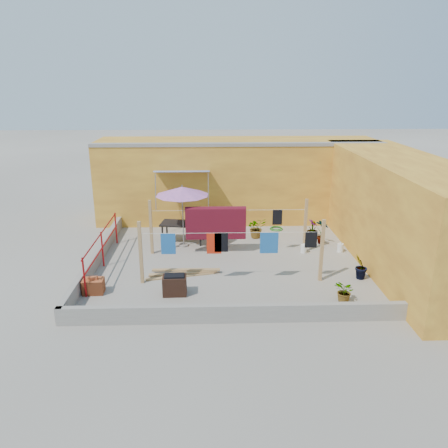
{
  "coord_description": "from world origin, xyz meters",
  "views": [
    {
      "loc": [
        -0.56,
        -12.58,
        5.35
      ],
      "look_at": [
        -0.16,
        0.3,
        1.15
      ],
      "focal_mm": 35.0,
      "sensor_mm": 36.0,
      "label": 1
    }
  ],
  "objects_px": {
    "outdoor_table": "(183,225)",
    "water_jug_a": "(340,248)",
    "brick_stack": "(93,286)",
    "plant_back_a": "(257,228)",
    "white_basin": "(286,311)",
    "green_hose": "(276,229)",
    "water_jug_b": "(304,249)",
    "patio_umbrella": "(182,191)",
    "brazier": "(175,285)"
  },
  "relations": [
    {
      "from": "outdoor_table",
      "to": "water_jug_a",
      "type": "relative_size",
      "value": 5.04
    },
    {
      "from": "brick_stack",
      "to": "plant_back_a",
      "type": "xyz_separation_m",
      "value": [
        4.77,
        4.22,
        0.17
      ]
    },
    {
      "from": "white_basin",
      "to": "green_hose",
      "type": "distance_m",
      "value": 6.34
    },
    {
      "from": "brick_stack",
      "to": "water_jug_b",
      "type": "height_order",
      "value": "brick_stack"
    },
    {
      "from": "outdoor_table",
      "to": "water_jug_a",
      "type": "distance_m",
      "value": 5.38
    },
    {
      "from": "white_basin",
      "to": "water_jug_a",
      "type": "height_order",
      "value": "water_jug_a"
    },
    {
      "from": "green_hose",
      "to": "plant_back_a",
      "type": "bearing_deg",
      "value": -134.13
    },
    {
      "from": "brick_stack",
      "to": "water_jug_a",
      "type": "distance_m",
      "value": 7.89
    },
    {
      "from": "patio_umbrella",
      "to": "water_jug_b",
      "type": "height_order",
      "value": "patio_umbrella"
    },
    {
      "from": "brazier",
      "to": "water_jug_b",
      "type": "bearing_deg",
      "value": 35.31
    },
    {
      "from": "outdoor_table",
      "to": "brazier",
      "type": "distance_m",
      "value": 3.99
    },
    {
      "from": "patio_umbrella",
      "to": "white_basin",
      "type": "bearing_deg",
      "value": -59.4
    },
    {
      "from": "water_jug_b",
      "to": "brazier",
      "type": "bearing_deg",
      "value": -144.69
    },
    {
      "from": "white_basin",
      "to": "green_hose",
      "type": "xyz_separation_m",
      "value": [
        0.67,
        6.31,
        -0.01
      ]
    },
    {
      "from": "green_hose",
      "to": "white_basin",
      "type": "bearing_deg",
      "value": -96.1
    },
    {
      "from": "patio_umbrella",
      "to": "green_hose",
      "type": "height_order",
      "value": "patio_umbrella"
    },
    {
      "from": "water_jug_a",
      "to": "green_hose",
      "type": "xyz_separation_m",
      "value": [
        -1.78,
        2.36,
        -0.11
      ]
    },
    {
      "from": "patio_umbrella",
      "to": "green_hose",
      "type": "bearing_deg",
      "value": 25.73
    },
    {
      "from": "patio_umbrella",
      "to": "brick_stack",
      "type": "bearing_deg",
      "value": -122.44
    },
    {
      "from": "brazier",
      "to": "white_basin",
      "type": "height_order",
      "value": "brazier"
    },
    {
      "from": "green_hose",
      "to": "water_jug_b",
      "type": "bearing_deg",
      "value": -77.11
    },
    {
      "from": "patio_umbrella",
      "to": "brazier",
      "type": "distance_m",
      "value": 3.95
    },
    {
      "from": "outdoor_table",
      "to": "green_hose",
      "type": "relative_size",
      "value": 3.22
    },
    {
      "from": "brazier",
      "to": "green_hose",
      "type": "relative_size",
      "value": 1.27
    },
    {
      "from": "brick_stack",
      "to": "brazier",
      "type": "distance_m",
      "value": 2.17
    },
    {
      "from": "brick_stack",
      "to": "water_jug_a",
      "type": "bearing_deg",
      "value": 20.36
    },
    {
      "from": "plant_back_a",
      "to": "outdoor_table",
      "type": "bearing_deg",
      "value": -171.57
    },
    {
      "from": "outdoor_table",
      "to": "green_hose",
      "type": "height_order",
      "value": "outdoor_table"
    },
    {
      "from": "outdoor_table",
      "to": "plant_back_a",
      "type": "bearing_deg",
      "value": 8.43
    },
    {
      "from": "brick_stack",
      "to": "patio_umbrella",
      "type": "bearing_deg",
      "value": 57.56
    },
    {
      "from": "white_basin",
      "to": "water_jug_b",
      "type": "relative_size",
      "value": 1.58
    },
    {
      "from": "outdoor_table",
      "to": "white_basin",
      "type": "bearing_deg",
      "value": -61.07
    },
    {
      "from": "patio_umbrella",
      "to": "white_basin",
      "type": "xyz_separation_m",
      "value": [
        2.75,
        -4.66,
        -1.87
      ]
    },
    {
      "from": "water_jug_b",
      "to": "water_jug_a",
      "type": "bearing_deg",
      "value": 2.22
    },
    {
      "from": "brazier",
      "to": "water_jug_a",
      "type": "bearing_deg",
      "value": 28.87
    },
    {
      "from": "brazier",
      "to": "white_basin",
      "type": "bearing_deg",
      "value": -20.91
    },
    {
      "from": "white_basin",
      "to": "plant_back_a",
      "type": "distance_m",
      "value": 5.44
    },
    {
      "from": "brick_stack",
      "to": "brazier",
      "type": "relative_size",
      "value": 0.88
    },
    {
      "from": "brick_stack",
      "to": "plant_back_a",
      "type": "bearing_deg",
      "value": 41.53
    },
    {
      "from": "outdoor_table",
      "to": "brick_stack",
      "type": "xyz_separation_m",
      "value": [
        -2.16,
        -3.84,
        -0.44
      ]
    },
    {
      "from": "patio_umbrella",
      "to": "brick_stack",
      "type": "distance_m",
      "value": 4.43
    },
    {
      "from": "water_jug_b",
      "to": "green_hose",
      "type": "bearing_deg",
      "value": 102.89
    },
    {
      "from": "patio_umbrella",
      "to": "white_basin",
      "type": "distance_m",
      "value": 5.72
    },
    {
      "from": "water_jug_b",
      "to": "green_hose",
      "type": "xyz_separation_m",
      "value": [
        -0.55,
        2.4,
        -0.11
      ]
    },
    {
      "from": "brazier",
      "to": "water_jug_a",
      "type": "relative_size",
      "value": 1.98
    },
    {
      "from": "brazier",
      "to": "water_jug_b",
      "type": "distance_m",
      "value": 4.92
    },
    {
      "from": "brick_stack",
      "to": "water_jug_a",
      "type": "xyz_separation_m",
      "value": [
        7.4,
        2.75,
        -0.06
      ]
    },
    {
      "from": "brick_stack",
      "to": "brazier",
      "type": "height_order",
      "value": "brazier"
    },
    {
      "from": "outdoor_table",
      "to": "brazier",
      "type": "relative_size",
      "value": 2.54
    },
    {
      "from": "brick_stack",
      "to": "outdoor_table",
      "type": "bearing_deg",
      "value": 60.61
    }
  ]
}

